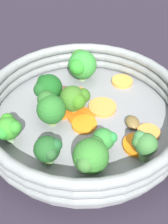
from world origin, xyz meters
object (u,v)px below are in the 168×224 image
Objects in this scene: carrot_slice_0 at (104,109)px; carrot_slice_4 at (138,145)px; carrot_slice_1 at (149,132)px; broccoli_floret_6 at (50,107)px; carrot_slice_5 at (122,81)px; carrot_slice_6 at (78,95)px; broccoli_floret_0 at (91,156)px; broccoli_floret_2 at (8,128)px; broccoli_floret_8 at (103,140)px; carrot_slice_2 at (62,111)px; broccoli_floret_1 at (76,98)px; skillet at (84,122)px; carrot_slice_3 at (84,115)px; mushroom_piece_1 at (64,90)px; broccoli_floret_4 at (82,64)px; mushroom_piece_0 at (133,122)px; broccoli_floret_5 at (48,150)px; broccoli_floret_3 at (48,88)px; carrot_slice_7 at (84,124)px; broccoli_floret_7 at (144,144)px.

carrot_slice_0 is 1.02× the size of carrot_slice_4.
broccoli_floret_6 reaches higher than carrot_slice_1.
carrot_slice_6 is at bearing 164.56° from carrot_slice_5.
broccoli_floret_0 reaches higher than carrot_slice_6.
carrot_slice_4 is at bearing -127.18° from carrot_slice_5.
carrot_slice_4 is 1.07× the size of broccoli_floret_2.
carrot_slice_2 is at bearing 86.14° from broccoli_floret_8.
carrot_slice_0 is 0.05m from broccoli_floret_1.
carrot_slice_3 is at bearing 53.93° from skillet.
mushroom_piece_1 is at bearing 91.76° from carrot_slice_4.
skillet is at bearing 121.61° from carrot_slice_1.
broccoli_floret_2 is 0.17m from broccoli_floret_4.
mushroom_piece_0 reaches higher than carrot_slice_3.
broccoli_floret_5 is 0.13m from mushroom_piece_0.
broccoli_floret_0 reaches higher than broccoli_floret_2.
broccoli_floret_0 is at bearing -104.67° from broccoli_floret_3.
carrot_slice_2 is at bearing 42.43° from broccoli_floret_5.
mushroom_piece_0 is (0.05, -0.04, 0.00)m from carrot_slice_7.
carrot_slice_0 is 0.09m from broccoli_floret_4.
broccoli_floret_0 is 0.07m from broccoli_floret_7.
mushroom_piece_0 is at bearing 11.73° from broccoli_floret_0.
broccoli_floret_3 is (-0.05, 0.02, 0.03)m from carrot_slice_6.
carrot_slice_4 is (0.04, -0.12, -0.00)m from carrot_slice_2.
carrot_slice_4 is 1.15× the size of carrot_slice_7.
carrot_slice_7 is 0.08m from broccoli_floret_0.
broccoli_floret_7 is (0.10, -0.07, 0.00)m from broccoli_floret_5.
carrot_slice_6 is at bearing 99.46° from mushroom_piece_0.
broccoli_floret_2 is 0.06m from broccoli_floret_6.
broccoli_floret_2 is 0.12m from mushroom_piece_1.
broccoli_floret_1 is at bearing -27.43° from carrot_slice_2.
carrot_slice_5 is 0.16m from broccoli_floret_7.
carrot_slice_3 is at bearing -69.02° from broccoli_floret_3.
broccoli_floret_0 is 1.23× the size of broccoli_floret_7.
broccoli_floret_0 reaches higher than skillet.
carrot_slice_4 is (0.02, -0.09, 0.00)m from carrot_slice_3.
broccoli_floret_7 is (-0.02, -0.15, 0.02)m from carrot_slice_6.
carrot_slice_0 is 0.12m from broccoli_floret_0.
mushroom_piece_1 is (-0.03, 0.15, 0.00)m from carrot_slice_1.
broccoli_floret_6 is 0.14m from broccoli_floret_7.
broccoli_floret_2 is 0.96× the size of broccoli_floret_7.
mushroom_piece_1 is (0.03, 0.00, -0.03)m from broccoli_floret_3.
carrot_slice_0 and carrot_slice_6 have the same top height.
skillet is 6.71× the size of broccoli_floret_5.
broccoli_floret_6 reaches higher than broccoli_floret_8.
broccoli_floret_7 is (0.06, -0.03, -0.00)m from broccoli_floret_0.
carrot_slice_2 is 1.43× the size of mushroom_piece_1.
carrot_slice_2 is at bearing 114.95° from skillet.
broccoli_floret_6 is (-0.04, 0.03, 0.03)m from skillet.
carrot_slice_2 is 0.58× the size of broccoli_floret_4.
broccoli_floret_3 is at bearing -168.31° from broccoli_floret_4.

